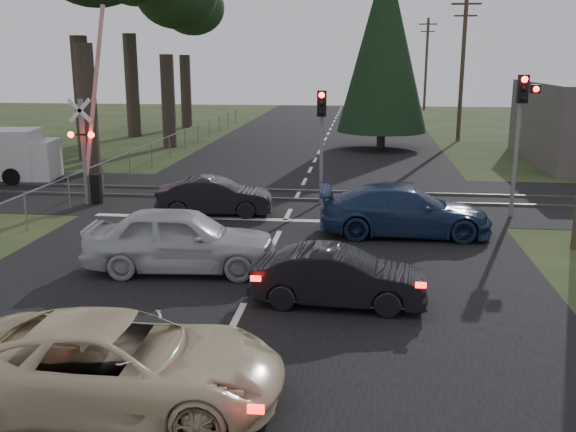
# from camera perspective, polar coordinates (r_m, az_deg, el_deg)

# --- Properties ---
(ground) EXTENTS (120.00, 120.00, 0.00)m
(ground) POSITION_cam_1_polar(r_m,az_deg,el_deg) (13.44, -4.57, -9.02)
(ground) COLOR #213217
(ground) RESTS_ON ground
(road) EXTENTS (14.00, 100.00, 0.01)m
(road) POSITION_cam_1_polar(r_m,az_deg,el_deg) (22.87, 0.30, 0.73)
(road) COLOR black
(road) RESTS_ON ground
(rail_corridor) EXTENTS (120.00, 8.00, 0.01)m
(rail_corridor) POSITION_cam_1_polar(r_m,az_deg,el_deg) (24.81, 0.82, 1.78)
(rail_corridor) COLOR black
(rail_corridor) RESTS_ON ground
(stop_line) EXTENTS (13.00, 0.35, 0.00)m
(stop_line) POSITION_cam_1_polar(r_m,az_deg,el_deg) (21.13, -0.25, -0.36)
(stop_line) COLOR silver
(stop_line) RESTS_ON ground
(rail_near) EXTENTS (120.00, 0.12, 0.10)m
(rail_near) POSITION_cam_1_polar(r_m,az_deg,el_deg) (24.02, 0.62, 1.48)
(rail_near) COLOR #59544C
(rail_near) RESTS_ON ground
(rail_far) EXTENTS (120.00, 0.12, 0.10)m
(rail_far) POSITION_cam_1_polar(r_m,az_deg,el_deg) (25.58, 1.01, 2.25)
(rail_far) COLOR #59544C
(rail_far) RESTS_ON ground
(crossing_signal) EXTENTS (1.62, 0.38, 6.96)m
(crossing_signal) POSITION_cam_1_polar(r_m,az_deg,el_deg) (24.20, -17.22, 5.78)
(crossing_signal) COLOR slate
(crossing_signal) RESTS_ON ground
(traffic_signal_right) EXTENTS (0.68, 0.48, 4.70)m
(traffic_signal_right) POSITION_cam_1_polar(r_m,az_deg,el_deg) (22.26, 20.04, 8.17)
(traffic_signal_right) COLOR slate
(traffic_signal_right) RESTS_ON ground
(traffic_signal_center) EXTENTS (0.32, 0.48, 4.10)m
(traffic_signal_center) POSITION_cam_1_polar(r_m,az_deg,el_deg) (22.98, 3.00, 7.86)
(traffic_signal_center) COLOR slate
(traffic_signal_center) RESTS_ON ground
(utility_pole_mid) EXTENTS (1.80, 0.26, 9.00)m
(utility_pole_mid) POSITION_cam_1_polar(r_m,az_deg,el_deg) (42.55, 15.25, 12.79)
(utility_pole_mid) COLOR #4C3D2D
(utility_pole_mid) RESTS_ON ground
(utility_pole_far) EXTENTS (1.80, 0.26, 9.00)m
(utility_pole_far) POSITION_cam_1_polar(r_m,az_deg,el_deg) (67.39, 12.19, 13.21)
(utility_pole_far) COLOR #4C3D2D
(utility_pole_far) RESTS_ON ground
(conifer_tree) EXTENTS (5.20, 5.20, 11.00)m
(conifer_tree) POSITION_cam_1_polar(r_m,az_deg,el_deg) (38.15, 8.55, 14.93)
(conifer_tree) COLOR #473D33
(conifer_tree) RESTS_ON ground
(fence_left) EXTENTS (0.10, 36.00, 1.20)m
(fence_left) POSITION_cam_1_polar(r_m,az_deg,el_deg) (36.50, -9.75, 5.50)
(fence_left) COLOR slate
(fence_left) RESTS_ON ground
(cream_coupe) EXTENTS (5.19, 2.54, 1.42)m
(cream_coupe) POSITION_cam_1_polar(r_m,az_deg,el_deg) (10.31, -14.89, -12.58)
(cream_coupe) COLOR beige
(cream_coupe) RESTS_ON ground
(dark_hatchback) EXTENTS (3.81, 1.49, 1.24)m
(dark_hatchback) POSITION_cam_1_polar(r_m,az_deg,el_deg) (13.92, 4.50, -5.46)
(dark_hatchback) COLOR black
(dark_hatchback) RESTS_ON ground
(silver_car) EXTENTS (4.88, 2.27, 1.62)m
(silver_car) POSITION_cam_1_polar(r_m,az_deg,el_deg) (16.23, -9.50, -2.07)
(silver_car) COLOR #AFB4B8
(silver_car) RESTS_ON ground
(blue_sedan) EXTENTS (5.18, 2.26, 1.48)m
(blue_sedan) POSITION_cam_1_polar(r_m,az_deg,el_deg) (19.59, 10.33, 0.46)
(blue_sedan) COLOR #192C4C
(blue_sedan) RESTS_ON ground
(dark_car_far) EXTENTS (3.98, 1.74, 1.27)m
(dark_car_far) POSITION_cam_1_polar(r_m,az_deg,el_deg) (21.87, -6.52, 1.72)
(dark_car_far) COLOR black
(dark_car_far) RESTS_ON ground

